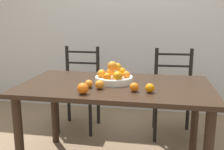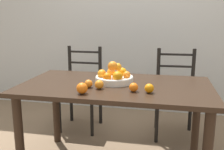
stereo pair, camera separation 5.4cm
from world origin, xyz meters
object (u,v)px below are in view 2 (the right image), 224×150
(orange_loose_0, at_px, (134,87))
(orange_loose_1, at_px, (82,88))
(fruit_bowl, at_px, (114,77))
(chair_right, at_px, (175,94))
(chair_left, at_px, (81,88))
(orange_loose_3, at_px, (149,88))
(orange_loose_2, at_px, (99,84))
(orange_loose_4, at_px, (89,84))

(orange_loose_0, relative_size, orange_loose_1, 0.83)
(fruit_bowl, bearing_deg, chair_right, 53.27)
(fruit_bowl, xyz_separation_m, orange_loose_1, (-0.16, -0.36, -0.01))
(fruit_bowl, relative_size, chair_left, 0.33)
(fruit_bowl, distance_m, orange_loose_3, 0.39)
(orange_loose_0, relative_size, chair_left, 0.07)
(orange_loose_2, bearing_deg, orange_loose_3, -4.31)
(fruit_bowl, height_order, orange_loose_2, fruit_bowl)
(fruit_bowl, distance_m, chair_left, 0.95)
(orange_loose_0, xyz_separation_m, orange_loose_4, (-0.36, 0.04, -0.00))
(orange_loose_1, relative_size, orange_loose_4, 1.31)
(orange_loose_0, bearing_deg, chair_left, 127.38)
(orange_loose_0, height_order, orange_loose_4, orange_loose_0)
(fruit_bowl, height_order, chair_right, chair_right)
(orange_loose_1, bearing_deg, chair_left, 108.97)
(orange_loose_0, xyz_separation_m, orange_loose_1, (-0.36, -0.13, 0.01))
(fruit_bowl, xyz_separation_m, orange_loose_0, (0.19, -0.24, -0.02))
(fruit_bowl, relative_size, orange_loose_0, 4.72)
(orange_loose_1, bearing_deg, orange_loose_4, 90.87)
(fruit_bowl, height_order, orange_loose_4, fruit_bowl)
(orange_loose_4, bearing_deg, orange_loose_3, -5.89)
(orange_loose_2, distance_m, orange_loose_3, 0.38)
(fruit_bowl, distance_m, orange_loose_0, 0.31)
(orange_loose_0, xyz_separation_m, orange_loose_2, (-0.27, 0.02, 0.00))
(orange_loose_3, relative_size, orange_loose_4, 1.10)
(orange_loose_3, height_order, orange_loose_4, orange_loose_3)
(orange_loose_3, distance_m, chair_right, 1.03)
(chair_right, bearing_deg, orange_loose_1, -125.28)
(orange_loose_2, distance_m, orange_loose_4, 0.09)
(orange_loose_0, height_order, orange_loose_3, orange_loose_3)
(orange_loose_0, bearing_deg, orange_loose_1, -160.28)
(chair_right, bearing_deg, orange_loose_3, -105.68)
(orange_loose_1, relative_size, orange_loose_2, 1.19)
(orange_loose_0, relative_size, orange_loose_2, 0.98)
(chair_left, relative_size, chair_right, 1.00)
(orange_loose_3, bearing_deg, orange_loose_1, -165.56)
(fruit_bowl, bearing_deg, orange_loose_2, -109.29)
(orange_loose_0, distance_m, orange_loose_2, 0.27)
(orange_loose_3, bearing_deg, chair_left, 131.32)
(orange_loose_3, bearing_deg, orange_loose_0, 176.88)
(orange_loose_3, height_order, chair_left, chair_left)
(orange_loose_1, distance_m, orange_loose_3, 0.49)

